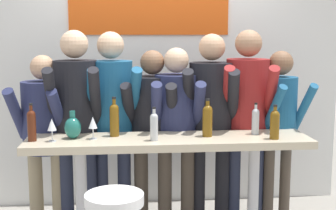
{
  "coord_description": "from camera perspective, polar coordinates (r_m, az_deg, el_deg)",
  "views": [
    {
      "loc": [
        -0.33,
        -3.6,
        1.78
      ],
      "look_at": [
        0.0,
        0.07,
        1.22
      ],
      "focal_mm": 50.0,
      "sensor_mm": 36.0,
      "label": 1
    }
  ],
  "objects": [
    {
      "name": "back_wall",
      "position": [
        4.88,
        -1.27,
        4.67
      ],
      "size": [
        3.84,
        0.12,
        2.87
      ],
      "color": "silver",
      "rests_on": "ground_plane"
    },
    {
      "name": "tasting_table",
      "position": [
        3.75,
        0.1,
        -6.58
      ],
      "size": [
        2.24,
        0.49,
        0.97
      ],
      "color": "beige",
      "rests_on": "ground_plane"
    },
    {
      "name": "person_far_left",
      "position": [
        4.16,
        -14.82,
        -2.62
      ],
      "size": [
        0.52,
        0.6,
        1.6
      ],
      "rotation": [
        0.0,
        0.0,
        -0.2
      ],
      "color": "gray",
      "rests_on": "ground_plane"
    },
    {
      "name": "person_left",
      "position": [
        4.05,
        -11.15,
        -0.75
      ],
      "size": [
        0.44,
        0.56,
        1.81
      ],
      "rotation": [
        0.0,
        0.0,
        -0.0
      ],
      "color": "#23283D",
      "rests_on": "ground_plane"
    },
    {
      "name": "person_center_left",
      "position": [
        4.12,
        -6.87,
        -0.62
      ],
      "size": [
        0.49,
        0.6,
        1.8
      ],
      "rotation": [
        0.0,
        0.0,
        0.13
      ],
      "color": "#23283D",
      "rests_on": "ground_plane"
    },
    {
      "name": "person_center",
      "position": [
        4.15,
        -1.89,
        -2.06
      ],
      "size": [
        0.53,
        0.6,
        1.64
      ],
      "rotation": [
        0.0,
        0.0,
        -0.17
      ],
      "color": "#473D33",
      "rests_on": "ground_plane"
    },
    {
      "name": "person_center_right",
      "position": [
        4.09,
        1.02,
        -1.94
      ],
      "size": [
        0.46,
        0.55,
        1.66
      ],
      "rotation": [
        0.0,
        0.0,
        -0.04
      ],
      "color": "#473D33",
      "rests_on": "ground_plane"
    },
    {
      "name": "person_right",
      "position": [
        4.15,
        5.27,
        -0.79
      ],
      "size": [
        0.54,
        0.64,
        1.78
      ],
      "rotation": [
        0.0,
        0.0,
        -0.2
      ],
      "color": "black",
      "rests_on": "ground_plane"
    },
    {
      "name": "person_far_right",
      "position": [
        4.2,
        9.61,
        -0.38
      ],
      "size": [
        0.51,
        0.62,
        1.82
      ],
      "rotation": [
        0.0,
        0.0,
        -0.16
      ],
      "color": "#23283D",
      "rests_on": "ground_plane"
    },
    {
      "name": "person_rightmost",
      "position": [
        4.27,
        13.45,
        -1.73
      ],
      "size": [
        0.42,
        0.54,
        1.63
      ],
      "rotation": [
        0.0,
        0.0,
        0.19
      ],
      "color": "#473D33",
      "rests_on": "ground_plane"
    },
    {
      "name": "wine_bottle_0",
      "position": [
        3.71,
        -16.3,
        -2.23
      ],
      "size": [
        0.07,
        0.07,
        0.29
      ],
      "color": "#4C1E0F",
      "rests_on": "tasting_table"
    },
    {
      "name": "wine_bottle_1",
      "position": [
        3.74,
        4.83,
        -1.71
      ],
      "size": [
        0.08,
        0.08,
        0.3
      ],
      "color": "brown",
      "rests_on": "tasting_table"
    },
    {
      "name": "wine_bottle_2",
      "position": [
        3.58,
        -1.71,
        -2.49
      ],
      "size": [
        0.06,
        0.06,
        0.26
      ],
      "color": "#B7BCC1",
      "rests_on": "tasting_table"
    },
    {
      "name": "wine_bottle_3",
      "position": [
        3.76,
        -6.56,
        -1.62
      ],
      "size": [
        0.08,
        0.08,
        0.32
      ],
      "color": "brown",
      "rests_on": "tasting_table"
    },
    {
      "name": "wine_bottle_4",
      "position": [
        3.88,
        10.62,
        -1.8
      ],
      "size": [
        0.06,
        0.06,
        0.26
      ],
      "color": "#B7BCC1",
      "rests_on": "tasting_table"
    },
    {
      "name": "wine_bottle_5",
      "position": [
        3.73,
        12.88,
        -2.17
      ],
      "size": [
        0.07,
        0.07,
        0.27
      ],
      "color": "brown",
      "rests_on": "tasting_table"
    },
    {
      "name": "wine_glass_0",
      "position": [
        3.66,
        -13.98,
        -2.43
      ],
      "size": [
        0.07,
        0.07,
        0.18
      ],
      "color": "silver",
      "rests_on": "tasting_table"
    },
    {
      "name": "wine_glass_1",
      "position": [
        3.67,
        -9.15,
        -2.24
      ],
      "size": [
        0.07,
        0.07,
        0.18
      ],
      "color": "silver",
      "rests_on": "tasting_table"
    },
    {
      "name": "decorative_vase",
      "position": [
        3.73,
        -11.53,
        -2.69
      ],
      "size": [
        0.13,
        0.13,
        0.22
      ],
      "color": "#1E665B",
      "rests_on": "tasting_table"
    }
  ]
}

